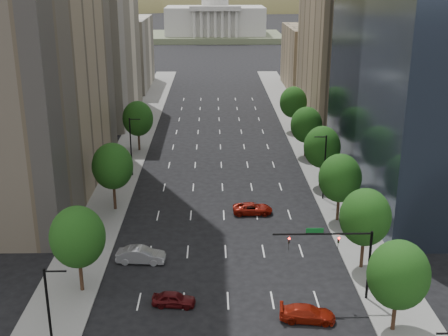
{
  "coord_description": "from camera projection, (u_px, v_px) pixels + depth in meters",
  "views": [
    {
      "loc": [
        -1.3,
        -16.81,
        29.15
      ],
      "look_at": [
        -0.07,
        45.05,
        8.0
      ],
      "focal_mm": 46.05,
      "sensor_mm": 36.0,
      "label": 1
    }
  ],
  "objects": [
    {
      "name": "tree_right_3",
      "position": [
        322.0,
        147.0,
        80.48
      ],
      "size": [
        5.2,
        5.2,
        8.89
      ],
      "color": "#382316",
      "rests_on": "ground"
    },
    {
      "name": "car_red_near",
      "position": [
        307.0,
        313.0,
        50.45
      ],
      "size": [
        5.1,
        2.55,
        1.42
      ],
      "primitive_type": "imported",
      "rotation": [
        0.0,
        0.0,
        1.45
      ],
      "color": "maroon",
      "rests_on": "ground"
    },
    {
      "name": "midrise_cream_left",
      "position": [
        96.0,
        33.0,
        116.66
      ],
      "size": [
        14.0,
        30.0,
        35.0
      ],
      "primitive_type": "cube",
      "color": "beige",
      "rests_on": "ground"
    },
    {
      "name": "parking_tan_right",
      "position": [
        343.0,
        46.0,
        115.58
      ],
      "size": [
        14.0,
        30.0,
        30.0
      ],
      "primitive_type": "cube",
      "color": "#8C7759",
      "rests_on": "ground"
    },
    {
      "name": "tree_right_4",
      "position": [
        306.0,
        125.0,
        93.86
      ],
      "size": [
        5.2,
        5.2,
        8.46
      ],
      "color": "#382316",
      "rests_on": "ground"
    },
    {
      "name": "streetlight_rn",
      "position": [
        324.0,
        166.0,
        76.07
      ],
      "size": [
        1.7,
        0.2,
        9.0
      ],
      "color": "black",
      "rests_on": "ground"
    },
    {
      "name": "tree_right_0",
      "position": [
        398.0,
        275.0,
        47.53
      ],
      "size": [
        5.2,
        5.2,
        8.39
      ],
      "color": "#382316",
      "rests_on": "ground"
    },
    {
      "name": "streetlight_ln",
      "position": [
        131.0,
        145.0,
        85.03
      ],
      "size": [
        1.7,
        0.2,
        9.0
      ],
      "color": "black",
      "rests_on": "ground"
    },
    {
      "name": "sidewalk_right",
      "position": [
        330.0,
        186.0,
        82.38
      ],
      "size": [
        6.0,
        200.0,
        0.15
      ],
      "primitive_type": "cube",
      "color": "slate",
      "rests_on": "ground"
    },
    {
      "name": "tree_right_1",
      "position": [
        365.0,
        217.0,
        57.82
      ],
      "size": [
        5.2,
        5.2,
        8.75
      ],
      "color": "#382316",
      "rests_on": "ground"
    },
    {
      "name": "tree_left_1",
      "position": [
        113.0,
        166.0,
        72.36
      ],
      "size": [
        5.2,
        5.2,
        8.97
      ],
      "color": "#382316",
      "rests_on": "ground"
    },
    {
      "name": "tree_right_2",
      "position": [
        340.0,
        178.0,
        69.22
      ],
      "size": [
        5.2,
        5.2,
        8.61
      ],
      "color": "#382316",
      "rests_on": "ground"
    },
    {
      "name": "foothills",
      "position": [
        246.0,
        39.0,
        605.28
      ],
      "size": [
        720.0,
        413.0,
        263.0
      ],
      "color": "olive",
      "rests_on": "ground"
    },
    {
      "name": "filler_left",
      "position": [
        122.0,
        53.0,
        150.63
      ],
      "size": [
        14.0,
        26.0,
        18.0
      ],
      "primitive_type": "cube",
      "color": "beige",
      "rests_on": "ground"
    },
    {
      "name": "tree_left_0",
      "position": [
        78.0,
        237.0,
        53.5
      ],
      "size": [
        5.2,
        5.2,
        8.75
      ],
      "color": "#382316",
      "rests_on": "ground"
    },
    {
      "name": "sidewalk_left",
      "position": [
        114.0,
        187.0,
        81.8
      ],
      "size": [
        6.0,
        200.0,
        0.15
      ],
      "primitive_type": "cube",
      "color": "slate",
      "rests_on": "ground"
    },
    {
      "name": "traffic_signal",
      "position": [
        343.0,
        250.0,
        52.26
      ],
      "size": [
        9.12,
        0.4,
        7.38
      ],
      "color": "black",
      "rests_on": "ground"
    },
    {
      "name": "tree_left_2",
      "position": [
        138.0,
        119.0,
        97.04
      ],
      "size": [
        5.2,
        5.2,
        8.68
      ],
      "color": "#382316",
      "rests_on": "ground"
    },
    {
      "name": "car_red_far",
      "position": [
        253.0,
        209.0,
        72.87
      ],
      "size": [
        5.08,
        2.42,
        1.4
      ],
      "primitive_type": "imported",
      "rotation": [
        0.0,
        0.0,
        1.59
      ],
      "color": "maroon",
      "rests_on": "ground"
    },
    {
      "name": "car_maroon",
      "position": [
        174.0,
        299.0,
        52.72
      ],
      "size": [
        4.15,
        2.04,
        1.36
      ],
      "primitive_type": "imported",
      "rotation": [
        0.0,
        0.0,
        1.46
      ],
      "color": "#440B0D",
      "rests_on": "ground"
    },
    {
      "name": "streetlight_ls",
      "position": [
        50.0,
        319.0,
        42.45
      ],
      "size": [
        1.7,
        0.2,
        9.0
      ],
      "color": "black",
      "rests_on": "ground"
    },
    {
      "name": "capitol",
      "position": [
        215.0,
        20.0,
        258.81
      ],
      "size": [
        60.0,
        40.0,
        35.2
      ],
      "color": "#596647",
      "rests_on": "ground"
    },
    {
      "name": "car_silver",
      "position": [
        141.0,
        255.0,
        60.57
      ],
      "size": [
        5.27,
        2.2,
        1.7
      ],
      "primitive_type": "imported",
      "rotation": [
        0.0,
        0.0,
        1.49
      ],
      "color": "#949599",
      "rests_on": "ground"
    },
    {
      "name": "tree_right_5",
      "position": [
        293.0,
        102.0,
        108.9
      ],
      "size": [
        5.2,
        5.2,
        8.75
      ],
      "color": "#382316",
      "rests_on": "ground"
    },
    {
      "name": "filler_right",
      "position": [
        314.0,
        58.0,
        149.06
      ],
      "size": [
        14.0,
        26.0,
        16.0
      ],
      "primitive_type": "cube",
      "color": "#8C7759",
      "rests_on": "ground"
    }
  ]
}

